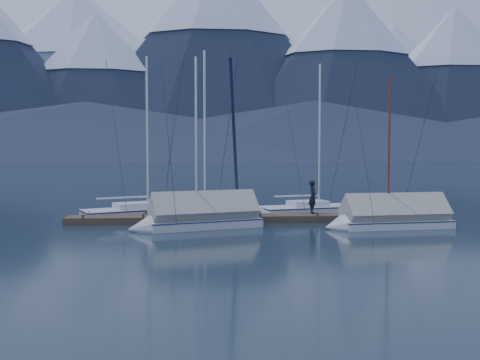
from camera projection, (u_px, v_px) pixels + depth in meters
name	position (u px, v px, depth m)	size (l,w,h in m)	color
ground	(243.00, 227.00, 24.89)	(1000.00, 1000.00, 0.00)	black
mountain_range	(208.00, 82.00, 390.93)	(877.00, 584.00, 150.50)	#475675
dock	(240.00, 219.00, 26.87)	(18.00, 1.50, 0.54)	#382D23
mooring_posts	(231.00, 215.00, 26.82)	(15.12, 1.52, 0.35)	#382D23
sailboat_open_left	(157.00, 212.00, 29.50)	(7.75, 5.17, 10.01)	silver
sailboat_open_mid	(214.00, 214.00, 28.65)	(8.04, 3.82, 10.26)	silver
sailboat_open_right	(327.00, 210.00, 30.59)	(7.68, 3.82, 9.79)	silver
sailboat_covered_near	(385.00, 219.00, 24.57)	(6.43, 2.78, 8.13)	silver
sailboat_covered_far	(194.00, 219.00, 24.42)	(6.70, 3.78, 9.01)	#B8BBC6
person	(313.00, 197.00, 27.50)	(0.66, 0.43, 1.81)	black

